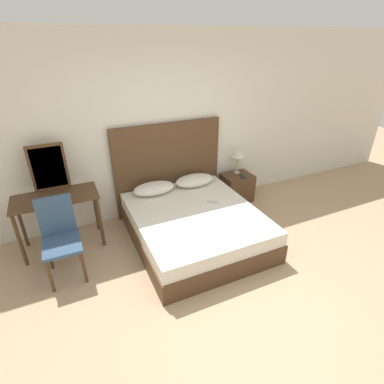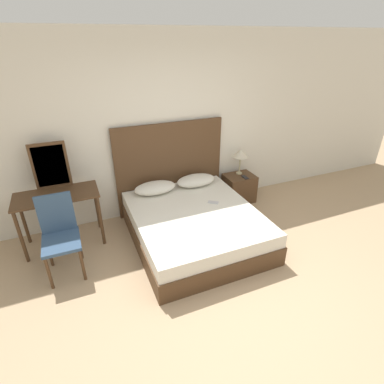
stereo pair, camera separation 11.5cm
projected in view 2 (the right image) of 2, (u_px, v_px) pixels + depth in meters
name	position (u px, v px, depth m)	size (l,w,h in m)	color
ground_plane	(232.00, 303.00, 3.25)	(16.00, 16.00, 0.00)	tan
wall_back	(162.00, 128.00, 4.48)	(10.00, 0.06, 2.70)	silver
bed	(195.00, 226.00, 4.16)	(1.65, 1.90, 0.46)	#4C331E
headboard	(170.00, 168.00, 4.73)	(1.73, 0.05, 1.44)	#4C331E
pillow_left	(155.00, 188.00, 4.50)	(0.63, 0.35, 0.17)	silver
pillow_right	(196.00, 180.00, 4.73)	(0.63, 0.35, 0.17)	silver
phone_on_bed	(213.00, 202.00, 4.26)	(0.16, 0.15, 0.01)	#B7B7BC
nightstand	(239.00, 188.00, 5.17)	(0.50, 0.40, 0.48)	#4C331E
table_lamp	(241.00, 154.00, 4.97)	(0.26, 0.26, 0.44)	tan
phone_on_nightstand	(245.00, 177.00, 4.99)	(0.08, 0.15, 0.01)	black
vanity_desk	(58.00, 203.00, 3.90)	(1.04, 0.52, 0.77)	#4C331E
vanity_mirror	(51.00, 166.00, 3.89)	(0.45, 0.03, 0.62)	#4C331E
chair	(60.00, 231.00, 3.50)	(0.42, 0.48, 0.97)	#334C6B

